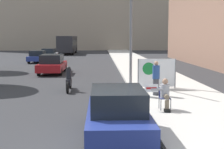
{
  "coord_description": "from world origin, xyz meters",
  "views": [
    {
      "loc": [
        -0.02,
        -8.05,
        2.88
      ],
      "look_at": [
        0.53,
        6.12,
        1.18
      ],
      "focal_mm": 50.0,
      "sensor_mm": 36.0,
      "label": 1
    }
  ],
  "objects_px": {
    "car_on_road_distant": "(49,54)",
    "traffic_light_pole": "(112,12)",
    "jogger_on_sidewalk": "(156,78)",
    "parked_car_curbside": "(117,112)",
    "motorcycle_on_road": "(69,81)",
    "protest_banner": "(156,73)",
    "seated_protester": "(165,93)",
    "car_on_road_nearest": "(52,64)",
    "car_on_road_midblock": "(38,56)",
    "city_bus_on_road": "(68,44)"
  },
  "relations": [
    {
      "from": "protest_banner",
      "to": "motorcycle_on_road",
      "type": "height_order",
      "value": "protest_banner"
    },
    {
      "from": "protest_banner",
      "to": "seated_protester",
      "type": "bearing_deg",
      "value": -96.68
    },
    {
      "from": "traffic_light_pole",
      "to": "car_on_road_nearest",
      "type": "distance_m",
      "value": 9.11
    },
    {
      "from": "traffic_light_pole",
      "to": "car_on_road_nearest",
      "type": "relative_size",
      "value": 1.29
    },
    {
      "from": "protest_banner",
      "to": "parked_car_curbside",
      "type": "xyz_separation_m",
      "value": [
        -2.5,
        -7.48,
        -0.29
      ]
    },
    {
      "from": "car_on_road_nearest",
      "to": "motorcycle_on_road",
      "type": "distance_m",
      "value": 8.45
    },
    {
      "from": "parked_car_curbside",
      "to": "city_bus_on_road",
      "type": "xyz_separation_m",
      "value": [
        -6.05,
        45.42,
        1.05
      ]
    },
    {
      "from": "city_bus_on_road",
      "to": "seated_protester",
      "type": "bearing_deg",
      "value": -79.44
    },
    {
      "from": "car_on_road_distant",
      "to": "traffic_light_pole",
      "type": "bearing_deg",
      "value": -72.5
    },
    {
      "from": "parked_car_curbside",
      "to": "seated_protester",
      "type": "bearing_deg",
      "value": 53.76
    },
    {
      "from": "parked_car_curbside",
      "to": "motorcycle_on_road",
      "type": "distance_m",
      "value": 8.17
    },
    {
      "from": "seated_protester",
      "to": "jogger_on_sidewalk",
      "type": "height_order",
      "value": "jogger_on_sidewalk"
    },
    {
      "from": "car_on_road_distant",
      "to": "car_on_road_nearest",
      "type": "bearing_deg",
      "value": -80.02
    },
    {
      "from": "parked_car_curbside",
      "to": "protest_banner",
      "type": "bearing_deg",
      "value": 71.54
    },
    {
      "from": "city_bus_on_road",
      "to": "car_on_road_nearest",
      "type": "bearing_deg",
      "value": -86.57
    },
    {
      "from": "parked_car_curbside",
      "to": "car_on_road_midblock",
      "type": "xyz_separation_m",
      "value": [
        -7.56,
        27.01,
        -0.02
      ]
    },
    {
      "from": "car_on_road_midblock",
      "to": "city_bus_on_road",
      "type": "bearing_deg",
      "value": 85.32
    },
    {
      "from": "jogger_on_sidewalk",
      "to": "car_on_road_nearest",
      "type": "bearing_deg",
      "value": -34.63
    },
    {
      "from": "seated_protester",
      "to": "city_bus_on_road",
      "type": "height_order",
      "value": "city_bus_on_road"
    },
    {
      "from": "protest_banner",
      "to": "motorcycle_on_road",
      "type": "distance_m",
      "value": 4.71
    },
    {
      "from": "parked_car_curbside",
      "to": "car_on_road_nearest",
      "type": "relative_size",
      "value": 0.9
    },
    {
      "from": "car_on_road_distant",
      "to": "motorcycle_on_road",
      "type": "height_order",
      "value": "car_on_road_distant"
    },
    {
      "from": "parked_car_curbside",
      "to": "car_on_road_midblock",
      "type": "relative_size",
      "value": 0.97
    },
    {
      "from": "seated_protester",
      "to": "parked_car_curbside",
      "type": "distance_m",
      "value": 3.26
    },
    {
      "from": "car_on_road_nearest",
      "to": "city_bus_on_road",
      "type": "xyz_separation_m",
      "value": [
        -1.76,
        29.37,
        1.01
      ]
    },
    {
      "from": "seated_protester",
      "to": "protest_banner",
      "type": "xyz_separation_m",
      "value": [
        0.57,
        4.85,
        0.22
      ]
    },
    {
      "from": "seated_protester",
      "to": "motorcycle_on_road",
      "type": "relative_size",
      "value": 0.55
    },
    {
      "from": "traffic_light_pole",
      "to": "car_on_road_midblock",
      "type": "relative_size",
      "value": 1.4
    },
    {
      "from": "car_on_road_midblock",
      "to": "city_bus_on_road",
      "type": "xyz_separation_m",
      "value": [
        1.51,
        18.41,
        1.07
      ]
    },
    {
      "from": "parked_car_curbside",
      "to": "city_bus_on_road",
      "type": "bearing_deg",
      "value": 97.59
    },
    {
      "from": "seated_protester",
      "to": "motorcycle_on_road",
      "type": "xyz_separation_m",
      "value": [
        -4.1,
        5.24,
        -0.23
      ]
    },
    {
      "from": "traffic_light_pole",
      "to": "seated_protester",
      "type": "bearing_deg",
      "value": -74.68
    },
    {
      "from": "city_bus_on_road",
      "to": "motorcycle_on_road",
      "type": "xyz_separation_m",
      "value": [
        3.87,
        -37.55,
        -1.21
      ]
    },
    {
      "from": "car_on_road_distant",
      "to": "city_bus_on_road",
      "type": "height_order",
      "value": "city_bus_on_road"
    },
    {
      "from": "city_bus_on_road",
      "to": "motorcycle_on_road",
      "type": "relative_size",
      "value": 4.91
    },
    {
      "from": "seated_protester",
      "to": "city_bus_on_road",
      "type": "distance_m",
      "value": 43.54
    },
    {
      "from": "jogger_on_sidewalk",
      "to": "motorcycle_on_road",
      "type": "bearing_deg",
      "value": -4.16
    },
    {
      "from": "jogger_on_sidewalk",
      "to": "car_on_road_nearest",
      "type": "xyz_separation_m",
      "value": [
        -6.42,
        10.46,
        -0.22
      ]
    },
    {
      "from": "parked_car_curbside",
      "to": "motorcycle_on_road",
      "type": "height_order",
      "value": "parked_car_curbside"
    },
    {
      "from": "jogger_on_sidewalk",
      "to": "car_on_road_midblock",
      "type": "distance_m",
      "value": 23.52
    },
    {
      "from": "car_on_road_nearest",
      "to": "motorcycle_on_road",
      "type": "xyz_separation_m",
      "value": [
        2.11,
        -8.17,
        -0.19
      ]
    },
    {
      "from": "seated_protester",
      "to": "motorcycle_on_road",
      "type": "distance_m",
      "value": 6.66
    },
    {
      "from": "seated_protester",
      "to": "car_on_road_nearest",
      "type": "xyz_separation_m",
      "value": [
        -6.22,
        13.42,
        -0.03
      ]
    },
    {
      "from": "jogger_on_sidewalk",
      "to": "car_on_road_distant",
      "type": "relative_size",
      "value": 0.38
    },
    {
      "from": "parked_car_curbside",
      "to": "motorcycle_on_road",
      "type": "xyz_separation_m",
      "value": [
        -2.18,
        7.87,
        -0.16
      ]
    },
    {
      "from": "parked_car_curbside",
      "to": "car_on_road_nearest",
      "type": "xyz_separation_m",
      "value": [
        -4.29,
        16.05,
        0.04
      ]
    },
    {
      "from": "traffic_light_pole",
      "to": "motorcycle_on_road",
      "type": "height_order",
      "value": "traffic_light_pole"
    },
    {
      "from": "jogger_on_sidewalk",
      "to": "traffic_light_pole",
      "type": "xyz_separation_m",
      "value": [
        -1.93,
        3.36,
        3.3
      ]
    },
    {
      "from": "traffic_light_pole",
      "to": "jogger_on_sidewalk",
      "type": "bearing_deg",
      "value": -60.12
    },
    {
      "from": "motorcycle_on_road",
      "to": "jogger_on_sidewalk",
      "type": "bearing_deg",
      "value": -28.0
    }
  ]
}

